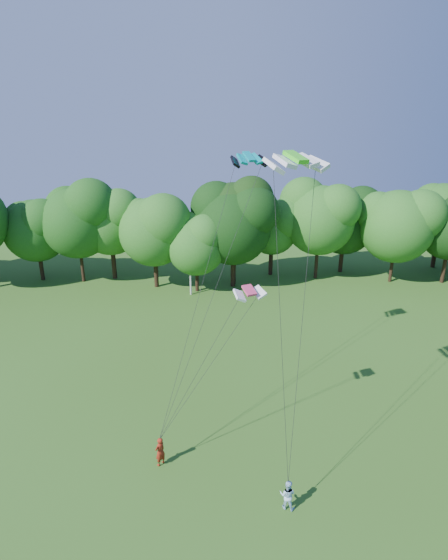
{
  "coord_description": "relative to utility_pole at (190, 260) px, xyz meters",
  "views": [
    {
      "loc": [
        -2.86,
        -12.93,
        17.93
      ],
      "look_at": [
        -0.87,
        13.0,
        8.55
      ],
      "focal_mm": 28.0,
      "sensor_mm": 36.0,
      "label": 1
    }
  ],
  "objects": [
    {
      "name": "utility_pole",
      "position": [
        0.0,
        0.0,
        0.0
      ],
      "size": [
        1.56,
        0.39,
        7.87
      ],
      "rotation": [
        0.0,
        0.0,
        0.2
      ],
      "color": "beige",
      "rests_on": "ground"
    },
    {
      "name": "kite_flyer_left",
      "position": [
        -1.81,
        -25.52,
        -3.17
      ],
      "size": [
        0.76,
        0.75,
        1.76
      ],
      "primitive_type": "imported",
      "rotation": [
        0.0,
        0.0,
        3.92
      ],
      "color": "maroon",
      "rests_on": "ground"
    },
    {
      "name": "kite_teal",
      "position": [
        3.97,
        -16.86,
        11.87
      ],
      "size": [
        2.62,
        1.8,
        0.62
      ],
      "rotation": [
        0.0,
        0.0,
        0.35
      ],
      "color": "#05909A",
      "rests_on": "ground"
    },
    {
      "name": "kite_flyer_right",
      "position": [
        4.58,
        -28.92,
        -3.24
      ],
      "size": [
        0.96,
        0.87,
        1.62
      ],
      "primitive_type": "imported",
      "rotation": [
        0.0,
        0.0,
        2.75
      ],
      "color": "#B2DAF7",
      "rests_on": "ground"
    },
    {
      "name": "kite_green",
      "position": [
        5.03,
        -24.95,
        12.42
      ],
      "size": [
        3.22,
        2.36,
        0.55
      ],
      "rotation": [
        0.0,
        0.0,
        0.4
      ],
      "color": "#40E522",
      "rests_on": "ground"
    },
    {
      "name": "tree_back_east",
      "position": [
        31.89,
        7.42,
        3.52
      ],
      "size": [
        8.35,
        8.35,
        12.14
      ],
      "color": "#331B14",
      "rests_on": "ground"
    },
    {
      "name": "kite_pink",
      "position": [
        3.25,
        -23.41,
        5.39
      ],
      "size": [
        1.9,
        1.35,
        0.41
      ],
      "rotation": [
        0.0,
        0.0,
        0.34
      ],
      "color": "#D33A67",
      "rests_on": "ground"
    },
    {
      "name": "tree_back_center",
      "position": [
        5.06,
        3.1,
        4.13
      ],
      "size": [
        9.01,
        9.01,
        13.11
      ],
      "color": "#301E12",
      "rests_on": "ground"
    }
  ]
}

